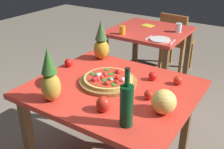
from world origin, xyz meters
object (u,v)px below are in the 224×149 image
(tomato_by_bottle, at_px, (69,63))
(tomato_near_board, at_px, (153,76))
(pineapple_right, at_px, (101,42))
(napkin_folded, at_px, (148,26))
(display_table, at_px, (112,98))
(eggplant, at_px, (51,78))
(dining_chair, at_px, (175,39))
(drinking_glass_juice, at_px, (122,30))
(pineapple_left, at_px, (50,78))
(knife_utensil, at_px, (172,42))
(wine_bottle, at_px, (127,105))
(melon, at_px, (164,102))
(background_table, at_px, (149,39))
(tomato_at_corner, at_px, (149,95))
(fork_utensil, at_px, (149,38))
(dinner_plate, at_px, (160,39))
(pizza_board, at_px, (108,81))
(bell_pepper, at_px, (103,104))
(tomato_beside_pepper, at_px, (178,80))
(drinking_glass_water, at_px, (179,28))
(pizza, at_px, (108,78))

(tomato_by_bottle, relative_size, tomato_near_board, 1.07)
(pineapple_right, distance_m, napkin_folded, 1.24)
(display_table, xyz_separation_m, eggplant, (-0.41, -0.20, 0.14))
(dining_chair, distance_m, eggplant, 2.37)
(drinking_glass_juice, bearing_deg, napkin_folded, 79.11)
(pineapple_left, bearing_deg, knife_utensil, 81.35)
(pineapple_right, height_order, tomato_near_board, pineapple_right)
(display_table, xyz_separation_m, tomato_by_bottle, (-0.51, 0.10, 0.13))
(wine_bottle, height_order, melon, wine_bottle)
(background_table, distance_m, tomato_at_corner, 1.65)
(tomato_near_board, height_order, knife_utensil, tomato_near_board)
(background_table, bearing_deg, fork_utensil, -65.87)
(tomato_by_bottle, relative_size, drinking_glass_juice, 0.74)
(napkin_folded, bearing_deg, drinking_glass_juice, -100.89)
(dinner_plate, bearing_deg, drinking_glass_juice, -175.94)
(wine_bottle, bearing_deg, pizza_board, 134.73)
(display_table, relative_size, dining_chair, 1.36)
(wine_bottle, distance_m, eggplant, 0.74)
(fork_utensil, xyz_separation_m, knife_utensil, (0.28, 0.00, 0.00))
(wine_bottle, height_order, tomato_at_corner, wine_bottle)
(tomato_at_corner, xyz_separation_m, knife_utensil, (-0.30, 1.18, -0.03))
(bell_pepper, bearing_deg, pineapple_right, 125.80)
(tomato_beside_pepper, xyz_separation_m, dinner_plate, (-0.53, 0.88, -0.03))
(eggplant, bearing_deg, tomato_near_board, 37.63)
(dining_chair, distance_m, dinner_plate, 1.02)
(pizza_board, relative_size, pineapple_right, 1.21)
(drinking_glass_water, distance_m, dinner_plate, 0.40)
(bell_pepper, xyz_separation_m, tomato_by_bottle, (-0.63, 0.39, -0.01))
(pineapple_right, bearing_deg, knife_utensil, 64.29)
(eggplant, xyz_separation_m, napkin_folded, (-0.10, 1.83, -0.04))
(dining_chair, relative_size, drinking_glass_juice, 8.92)
(display_table, distance_m, pizza_board, 0.12)
(dining_chair, bearing_deg, fork_utensil, 98.54)
(wine_bottle, distance_m, knife_utensil, 1.55)
(pineapple_right, xyz_separation_m, tomato_by_bottle, (-0.13, -0.30, -0.12))
(pizza, height_order, drinking_glass_water, drinking_glass_water)
(pineapple_right, xyz_separation_m, tomato_at_corner, (0.67, -0.41, -0.13))
(fork_utensil, bearing_deg, display_table, -78.22)
(melon, bearing_deg, dinner_plate, 114.43)
(background_table, height_order, pineapple_right, pineapple_right)
(bell_pepper, xyz_separation_m, drinking_glass_water, (-0.21, 1.86, 0.01))
(pizza, relative_size, tomato_by_bottle, 5.18)
(pineapple_right, height_order, bell_pepper, pineapple_right)
(wine_bottle, bearing_deg, background_table, 111.90)
(pineapple_left, height_order, drinking_glass_water, pineapple_left)
(pizza, bearing_deg, eggplant, -145.98)
(tomato_near_board, relative_size, drinking_glass_juice, 0.69)
(pineapple_left, xyz_separation_m, knife_utensil, (0.23, 1.54, -0.16))
(background_table, xyz_separation_m, dining_chair, (0.11, 0.67, -0.17))
(pizza_board, bearing_deg, tomato_near_board, 41.41)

